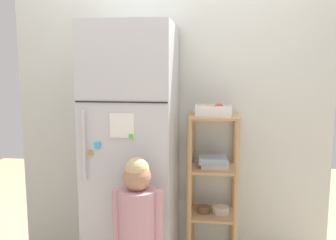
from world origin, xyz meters
The scene contains 5 objects.
kitchen_wall_back centered at (0.00, 0.36, 1.13)m, with size 2.43×0.03×2.27m, color silver.
refrigerator centered at (-0.23, 0.02, 0.88)m, with size 0.59×0.65×1.77m.
child_standing centered at (-0.10, -0.42, 0.58)m, with size 0.31×0.23×0.96m.
pantry_shelf_unit centered at (0.34, 0.16, 0.67)m, with size 0.36×0.33×1.14m.
fruit_bin centered at (0.34, 0.15, 1.17)m, with size 0.26×0.15×0.09m.
Camera 1 is at (0.35, -2.53, 1.50)m, focal length 40.59 mm.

